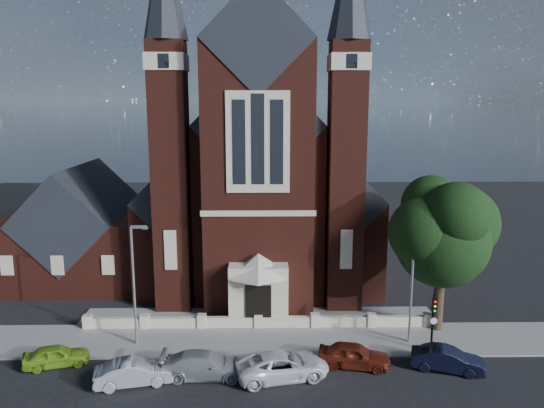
# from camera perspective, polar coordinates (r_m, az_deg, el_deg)

# --- Properties ---
(ground) EXTENTS (120.00, 120.00, 0.00)m
(ground) POSITION_cam_1_polar(r_m,az_deg,el_deg) (46.37, -1.34, -8.90)
(ground) COLOR black
(ground) RESTS_ON ground
(pavement_strip) EXTENTS (60.00, 5.00, 0.12)m
(pavement_strip) POSITION_cam_1_polar(r_m,az_deg,el_deg) (36.67, -1.49, -14.49)
(pavement_strip) COLOR gray
(pavement_strip) RESTS_ON ground
(forecourt_paving) EXTENTS (26.00, 3.00, 0.14)m
(forecourt_paving) POSITION_cam_1_polar(r_m,az_deg,el_deg) (40.32, -1.43, -12.04)
(forecourt_paving) COLOR gray
(forecourt_paving) RESTS_ON ground
(forecourt_wall) EXTENTS (24.00, 0.40, 0.90)m
(forecourt_wall) POSITION_cam_1_polar(r_m,az_deg,el_deg) (38.49, -1.46, -13.21)
(forecourt_wall) COLOR #BBAC94
(forecourt_wall) RESTS_ON ground
(church) EXTENTS (20.01, 34.90, 29.20)m
(church) POSITION_cam_1_polar(r_m,az_deg,el_deg) (52.10, -1.30, 2.62)
(church) COLOR #4E1D14
(church) RESTS_ON ground
(parish_hall) EXTENTS (12.00, 12.20, 10.24)m
(parish_hall) POSITION_cam_1_polar(r_m,az_deg,el_deg) (50.80, -19.71, -3.05)
(parish_hall) COLOR #4E1D14
(parish_hall) RESTS_ON ground
(street_tree) EXTENTS (6.40, 6.60, 10.70)m
(street_tree) POSITION_cam_1_polar(r_m,az_deg,el_deg) (37.44, 18.16, -3.19)
(street_tree) COLOR black
(street_tree) RESTS_ON ground
(street_lamp_left) EXTENTS (1.16, 0.22, 8.09)m
(street_lamp_left) POSITION_cam_1_polar(r_m,az_deg,el_deg) (35.47, -14.55, -7.75)
(street_lamp_left) COLOR gray
(street_lamp_left) RESTS_ON ground
(street_lamp_right) EXTENTS (1.16, 0.22, 8.09)m
(street_lamp_right) POSITION_cam_1_polar(r_m,az_deg,el_deg) (35.78, 14.99, -7.60)
(street_lamp_right) COLOR gray
(street_lamp_right) RESTS_ON ground
(traffic_signal) EXTENTS (0.28, 0.42, 4.00)m
(traffic_signal) POSITION_cam_1_polar(r_m,az_deg,el_deg) (35.33, 16.97, -11.45)
(traffic_signal) COLOR black
(traffic_signal) RESTS_ON ground
(car_lime_van) EXTENTS (4.12, 2.56, 1.31)m
(car_lime_van) POSITION_cam_1_polar(r_m,az_deg,el_deg) (35.79, -22.19, -14.88)
(car_lime_van) COLOR #77AA22
(car_lime_van) RESTS_ON ground
(car_silver_a) EXTENTS (4.59, 2.50, 1.43)m
(car_silver_a) POSITION_cam_1_polar(r_m,az_deg,el_deg) (32.36, -14.67, -17.14)
(car_silver_a) COLOR #93979A
(car_silver_a) RESTS_ON ground
(car_silver_b) EXTENTS (5.16, 2.18, 1.49)m
(car_silver_b) POSITION_cam_1_polar(r_m,az_deg,el_deg) (32.36, -7.21, -16.80)
(car_silver_b) COLOR #94959B
(car_silver_b) RESTS_ON ground
(car_white_suv) EXTENTS (5.86, 3.65, 1.51)m
(car_white_suv) POSITION_cam_1_polar(r_m,az_deg,el_deg) (32.05, 1.11, -16.97)
(car_white_suv) COLOR white
(car_white_suv) RESTS_ON ground
(car_dark_red) EXTENTS (4.58, 2.57, 1.47)m
(car_dark_red) POSITION_cam_1_polar(r_m,az_deg,el_deg) (33.57, 8.82, -15.78)
(car_dark_red) COLOR maroon
(car_dark_red) RESTS_ON ground
(car_navy) EXTENTS (4.50, 2.72, 1.40)m
(car_navy) POSITION_cam_1_polar(r_m,az_deg,el_deg) (34.41, 18.37, -15.60)
(car_navy) COLOR black
(car_navy) RESTS_ON ground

